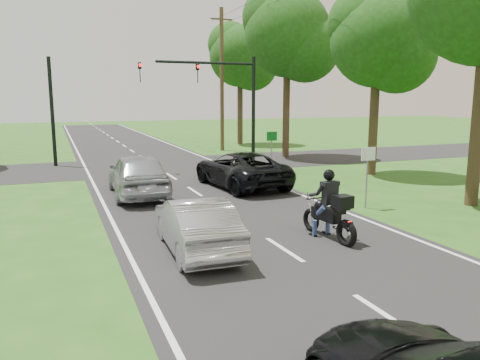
% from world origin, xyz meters
% --- Properties ---
extents(ground, '(140.00, 140.00, 0.00)m').
position_xyz_m(ground, '(0.00, 0.00, 0.00)').
color(ground, '#234E16').
rests_on(ground, ground).
extents(road, '(8.00, 100.00, 0.01)m').
position_xyz_m(road, '(0.00, 10.00, 0.01)').
color(road, black).
rests_on(road, ground).
extents(cross_road, '(60.00, 7.00, 0.01)m').
position_xyz_m(cross_road, '(0.00, 16.00, 0.01)').
color(cross_road, black).
rests_on(cross_road, ground).
extents(motorcycle_rider, '(0.67, 2.24, 1.93)m').
position_xyz_m(motorcycle_rider, '(1.56, 0.36, 0.76)').
color(motorcycle_rider, black).
rests_on(motorcycle_rider, ground).
extents(dark_suv, '(2.97, 5.62, 1.51)m').
position_xyz_m(dark_suv, '(2.15, 8.32, 0.77)').
color(dark_suv, black).
rests_on(dark_suv, road).
extents(silver_sedan, '(1.62, 4.16, 1.35)m').
position_xyz_m(silver_sedan, '(-2.08, 0.73, 0.69)').
color(silver_sedan, '#AEADB2').
rests_on(silver_sedan, road).
extents(silver_suv, '(2.18, 5.03, 1.69)m').
position_xyz_m(silver_suv, '(-2.27, 8.00, 0.86)').
color(silver_suv, '#A5A7AD').
rests_on(silver_suv, road).
extents(traffic_signal, '(6.38, 0.44, 6.00)m').
position_xyz_m(traffic_signal, '(3.34, 14.00, 4.14)').
color(traffic_signal, black).
rests_on(traffic_signal, ground).
extents(signal_pole_far, '(0.20, 0.20, 6.00)m').
position_xyz_m(signal_pole_far, '(-5.20, 18.00, 3.00)').
color(signal_pole_far, black).
rests_on(signal_pole_far, ground).
extents(utility_pole_far, '(1.60, 0.28, 10.00)m').
position_xyz_m(utility_pole_far, '(6.20, 22.00, 5.08)').
color(utility_pole_far, brown).
rests_on(utility_pole_far, ground).
extents(sign_white, '(0.55, 0.07, 2.12)m').
position_xyz_m(sign_white, '(4.70, 2.98, 1.60)').
color(sign_white, slate).
rests_on(sign_white, ground).
extents(sign_green, '(0.55, 0.07, 2.12)m').
position_xyz_m(sign_green, '(4.90, 10.98, 1.60)').
color(sign_green, slate).
rests_on(sign_green, ground).
extents(tree_row_c, '(4.80, 4.65, 8.76)m').
position_xyz_m(tree_row_c, '(9.75, 8.80, 6.23)').
color(tree_row_c, '#332316').
rests_on(tree_row_c, ground).
extents(tree_row_d, '(5.76, 5.58, 10.45)m').
position_xyz_m(tree_row_d, '(9.10, 16.76, 7.43)').
color(tree_row_d, '#332316').
rests_on(tree_row_d, ground).
extents(tree_row_e, '(5.28, 5.12, 9.61)m').
position_xyz_m(tree_row_e, '(9.48, 25.78, 6.83)').
color(tree_row_e, '#332316').
rests_on(tree_row_e, ground).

